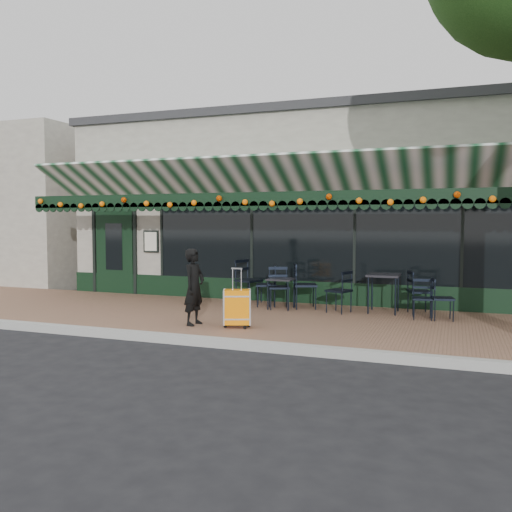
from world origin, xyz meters
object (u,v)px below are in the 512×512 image
(woman, at_px, (194,287))
(chair_b_left, at_px, (266,285))
(cafe_table_b, at_px, (281,281))
(chair_b_right, at_px, (305,286))
(chair_b_front, at_px, (279,288))
(chair_a_right, at_px, (420,292))
(suitcase, at_px, (237,308))
(chair_a_extra, at_px, (443,299))
(chair_solo, at_px, (249,281))
(chair_a_front, at_px, (422,299))
(cafe_table_a, at_px, (384,278))
(chair_a_left, at_px, (339,291))

(woman, xyz_separation_m, chair_b_left, (0.51, 2.47, -0.23))
(cafe_table_b, relative_size, chair_b_right, 0.67)
(chair_b_right, xyz_separation_m, chair_b_front, (-0.51, -0.26, -0.04))
(chair_a_right, distance_m, chair_b_right, 2.34)
(woman, bearing_deg, suitcase, -81.26)
(woman, distance_m, chair_a_right, 4.55)
(chair_a_extra, bearing_deg, chair_b_right, 70.82)
(suitcase, bearing_deg, chair_b_left, 75.93)
(suitcase, xyz_separation_m, chair_a_right, (2.90, 2.57, 0.09))
(cafe_table_b, height_order, chair_solo, chair_solo)
(chair_b_front, bearing_deg, chair_a_right, -15.35)
(cafe_table_b, distance_m, chair_b_left, 0.51)
(cafe_table_b, xyz_separation_m, chair_a_front, (2.88, -0.23, -0.20))
(woman, bearing_deg, chair_a_extra, -57.92)
(cafe_table_a, distance_m, chair_b_right, 1.65)
(chair_a_right, height_order, chair_b_right, chair_b_right)
(cafe_table_b, bearing_deg, suitcase, -92.93)
(chair_a_right, bearing_deg, suitcase, 111.51)
(chair_a_front, bearing_deg, chair_a_left, 166.85)
(chair_a_right, xyz_separation_m, chair_b_right, (-2.33, -0.14, 0.05))
(suitcase, distance_m, cafe_table_a, 3.33)
(chair_b_right, bearing_deg, chair_b_front, 96.35)
(chair_b_front, relative_size, chair_solo, 0.90)
(chair_b_right, bearing_deg, chair_solo, 55.41)
(chair_a_left, bearing_deg, chair_a_right, 125.23)
(cafe_table_a, distance_m, chair_b_left, 2.52)
(chair_a_left, bearing_deg, chair_a_extra, 105.53)
(cafe_table_a, height_order, chair_a_left, chair_a_left)
(chair_b_right, relative_size, chair_b_front, 1.09)
(suitcase, xyz_separation_m, cafe_table_b, (0.11, 2.19, 0.24))
(cafe_table_a, xyz_separation_m, chair_a_left, (-0.85, -0.31, -0.27))
(chair_a_right, bearing_deg, chair_a_extra, -161.88)
(woman, height_order, chair_b_right, woman)
(chair_solo, bearing_deg, woman, -158.48)
(chair_a_right, distance_m, chair_b_front, 2.87)
(woman, relative_size, cafe_table_b, 2.11)
(suitcase, height_order, cafe_table_b, suitcase)
(chair_b_left, height_order, chair_b_right, chair_b_right)
(cafe_table_a, bearing_deg, chair_b_right, -178.92)
(chair_a_right, height_order, chair_a_extra, chair_a_right)
(chair_a_right, distance_m, chair_solo, 3.76)
(woman, height_order, chair_a_front, woman)
(cafe_table_b, distance_m, chair_a_front, 2.90)
(chair_a_front, bearing_deg, cafe_table_a, 140.94)
(cafe_table_b, height_order, chair_a_front, chair_a_front)
(chair_b_left, bearing_deg, chair_a_right, 74.26)
(chair_a_right, relative_size, chair_a_front, 1.14)
(chair_b_left, xyz_separation_m, chair_b_right, (0.88, -0.00, 0.03))
(cafe_table_b, distance_m, chair_b_right, 0.53)
(chair_a_extra, height_order, chair_b_front, chair_b_front)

